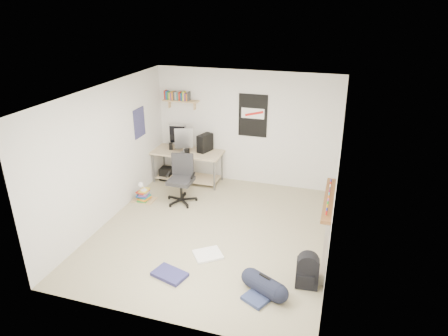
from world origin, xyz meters
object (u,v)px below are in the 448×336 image
(office_chair, at_px, (181,180))
(book_stack, at_px, (144,194))
(desk, at_px, (188,166))
(duffel_bag, at_px, (264,285))
(backpack, at_px, (307,273))

(office_chair, relative_size, book_stack, 2.13)
(desk, bearing_deg, book_stack, -120.39)
(office_chair, bearing_deg, desk, 94.47)
(desk, bearing_deg, duffel_bag, -58.60)
(duffel_bag, bearing_deg, desk, 154.49)
(backpack, bearing_deg, office_chair, 140.97)
(duffel_bag, xyz_separation_m, book_stack, (-2.95, 2.05, 0.01))
(desk, xyz_separation_m, office_chair, (0.25, -0.99, 0.12))
(desk, relative_size, book_stack, 3.35)
(desk, distance_m, backpack, 4.12)
(backpack, bearing_deg, desk, 131.48)
(office_chair, bearing_deg, duffel_bag, -54.90)
(office_chair, distance_m, duffel_bag, 3.12)
(duffel_bag, bearing_deg, office_chair, 161.94)
(backpack, xyz_separation_m, duffel_bag, (-0.55, -0.35, -0.06))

